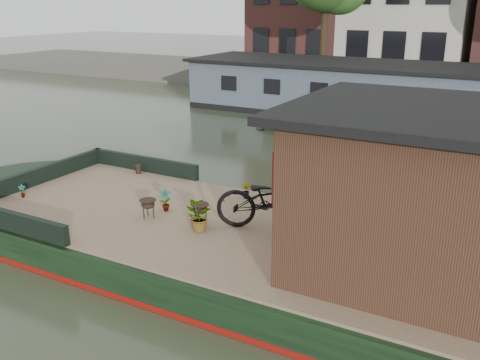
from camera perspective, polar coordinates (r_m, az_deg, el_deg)
The scene contains 17 objects.
ground at distance 9.26m, azimuth 4.78°, elevation -10.06°, with size 120.00×120.00×0.00m, color #2C3622.
houseboat_hull at distance 9.69m, azimuth -2.42°, elevation -6.85°, with size 14.01×4.02×0.60m.
houseboat_deck at distance 8.98m, azimuth 4.89°, elevation -6.55°, with size 11.80×3.80×0.05m, color #917759.
bow_bulwark at distance 11.74m, azimuth -18.26°, elevation -0.30°, with size 3.00×4.00×0.35m.
cabin at distance 7.96m, azimuth 19.65°, elevation -1.22°, with size 4.00×3.50×2.42m.
bicycle at distance 9.20m, azimuth 3.71°, elevation -2.14°, with size 0.71×2.02×1.06m, color black.
potted_plant_a at distance 10.16m, azimuth -7.98°, elevation -2.14°, with size 0.23×0.16×0.44m, color #A1422E.
potted_plant_b at distance 10.76m, azimuth 0.61°, elevation -1.12°, with size 0.17×0.14×0.32m, color brown.
potted_plant_c at distance 9.23m, azimuth -4.55°, elevation -3.98°, with size 0.45×0.39×0.50m, color #9E5D2D.
potted_plant_d at distance 9.82m, azimuth 8.85°, elevation -2.68°, with size 0.29×0.29×0.51m, color maroon.
potted_plant_e at distance 11.65m, azimuth -22.21°, elevation -1.11°, with size 0.14×0.10×0.27m, color #A0662E.
brazier_front at distance 9.91m, azimuth -9.76°, elevation -3.03°, with size 0.33×0.33×0.35m, color black, non-canonical shape.
brazier_rear at distance 9.54m, azimuth -4.29°, elevation -3.61°, with size 0.34×0.34×0.37m, color black, non-canonical shape.
bollard_port at distance 12.54m, azimuth -10.80°, elevation 1.16°, with size 0.19×0.19×0.21m, color black.
dinghy at distance 19.60m, azimuth 6.24°, elevation 6.32°, with size 2.30×3.22×0.67m, color black.
far_houseboat at distance 21.98m, azimuth 20.21°, elevation 8.31°, with size 20.40×4.40×2.11m.
quay at distance 28.43m, azimuth 22.30°, elevation 9.07°, with size 60.00×6.00×0.90m, color #47443F.
Camera 1 is at (3.25, -7.47, 4.41)m, focal length 40.00 mm.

